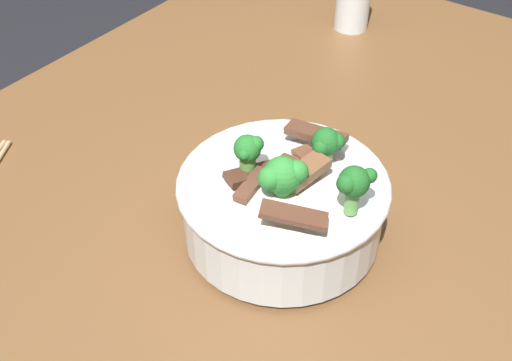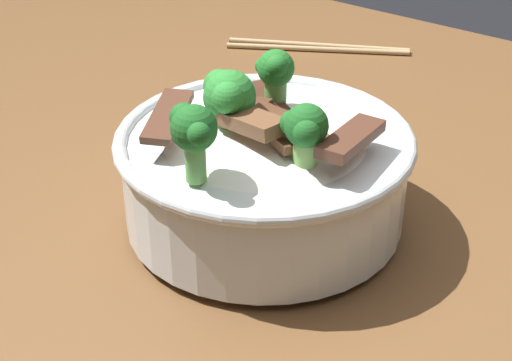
{
  "view_description": "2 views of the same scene",
  "coord_description": "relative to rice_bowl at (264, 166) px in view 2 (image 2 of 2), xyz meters",
  "views": [
    {
      "loc": [
        0.5,
        0.38,
        1.38
      ],
      "look_at": [
        0.02,
        0.02,
        0.86
      ],
      "focal_mm": 46.48,
      "sensor_mm": 36.0,
      "label": 1
    },
    {
      "loc": [
        -0.32,
        0.52,
        1.18
      ],
      "look_at": [
        0.02,
        0.07,
        0.84
      ],
      "focal_mm": 54.95,
      "sensor_mm": 36.0,
      "label": 2
    }
  ],
  "objects": [
    {
      "name": "rice_bowl",
      "position": [
        0.0,
        0.0,
        0.0
      ],
      "size": [
        0.25,
        0.25,
        0.15
      ],
      "color": "silver",
      "rests_on": "dining_table"
    },
    {
      "name": "chopsticks_pair",
      "position": [
        0.18,
        -0.37,
        -0.06
      ],
      "size": [
        0.22,
        0.13,
        0.01
      ],
      "color": "tan",
      "rests_on": "dining_table"
    },
    {
      "name": "dining_table",
      "position": [
        -0.02,
        -0.06,
        -0.16
      ],
      "size": [
        1.45,
        0.99,
        0.79
      ],
      "color": "brown",
      "rests_on": "ground"
    }
  ]
}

